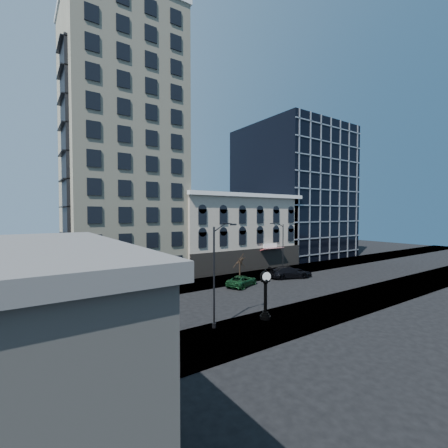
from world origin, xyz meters
TOP-DOWN VIEW (x-y plane):
  - ground at (0.00, 0.00)m, footprint 160.00×160.00m
  - sidewalk_far at (0.00, 8.00)m, footprint 160.00×6.00m
  - sidewalk_near at (0.00, -8.00)m, footprint 160.00×6.00m
  - cream_tower at (-6.11, 18.88)m, footprint 15.90×15.40m
  - victorian_row at (12.00, 15.89)m, footprint 22.60×11.19m
  - glass_office at (32.00, 20.91)m, footprint 20.00×20.15m
  - street_clock at (-0.98, -6.78)m, footprint 0.99×0.99m
  - street_lamp_near at (-5.14, -6.01)m, footprint 2.22×0.34m
  - street_lamp_far at (13.52, 6.16)m, footprint 2.02×0.76m
  - bare_tree_near at (-16.35, -7.32)m, footprint 4.11×4.11m
  - bare_tree_far at (6.11, 6.21)m, footprint 2.40×2.40m
  - warning_sign at (-17.64, -6.00)m, footprint 0.68×0.29m
  - car_near_a at (-14.21, -3.93)m, footprint 5.15×3.32m
  - car_near_b at (-10.66, -3.71)m, footprint 5.00×3.50m
  - car_far_a at (4.77, 4.00)m, footprint 5.49×4.06m
  - car_far_b at (13.28, 4.00)m, footprint 6.21×4.09m
  - car_far_c at (14.73, 3.64)m, footprint 4.37×2.80m

SIDE VIEW (x-z plane):
  - ground at x=0.00m, z-range 0.00..0.00m
  - sidewalk_far at x=0.00m, z-range 0.00..0.12m
  - sidewalk_near at x=0.00m, z-range 0.00..0.12m
  - car_far_a at x=4.77m, z-range 0.00..1.39m
  - car_far_c at x=14.73m, z-range 0.00..1.39m
  - car_near_b at x=-10.66m, z-range 0.00..1.56m
  - car_near_a at x=-14.21m, z-range 0.00..1.63m
  - car_far_b at x=13.28m, z-range 0.00..1.67m
  - warning_sign at x=-17.64m, z-range 0.53..2.73m
  - street_clock at x=-0.98m, z-range -0.09..4.26m
  - bare_tree_far at x=6.11m, z-range 1.16..5.27m
  - bare_tree_near at x=-16.35m, z-range 1.92..8.98m
  - victorian_row at x=12.00m, z-range -0.25..12.25m
  - street_lamp_far at x=13.52m, z-range 2.15..10.14m
  - street_lamp_near at x=-5.14m, z-range 2.30..10.87m
  - glass_office at x=32.00m, z-range 0.00..28.00m
  - cream_tower at x=-6.11m, z-range -1.93..40.57m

